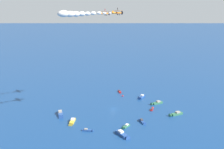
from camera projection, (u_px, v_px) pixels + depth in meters
The scene contains 19 objects.
ground_plane at pixel (113, 109), 182.74m from camera, with size 2000.00×2000.00×0.00m, color navy.
motorboat_near_centre at pixel (72, 122), 161.22m from camera, with size 7.31×8.89×2.68m.
motorboat_far_port at pixel (156, 103), 191.94m from camera, with size 5.87×9.44×2.69m.
motorboat_far_stbd at pixel (125, 127), 155.56m from camera, with size 2.19×6.97×2.00m.
motorboat_inshore at pixel (123, 135), 145.25m from camera, with size 10.75×5.73×3.03m.
motorboat_offshore at pixel (120, 92), 217.53m from camera, with size 5.85×5.51×1.86m.
motorboat_trailing at pixel (152, 109), 181.69m from camera, with size 3.41×5.83×1.65m.
motorboat_ahead at pixel (142, 122), 161.88m from camera, with size 7.09×5.51×2.10m.
motorboat_mid_cluster at pixel (60, 114), 172.09m from camera, with size 10.36×8.50×3.12m.
motorboat_outer_ring_a at pixel (175, 114), 172.64m from camera, with size 6.14×9.80×2.79m.
motorboat_outer_ring_b at pixel (141, 97), 204.35m from camera, with size 3.89×9.15×2.58m.
motorboat_outer_ring_c at pixel (88, 130), 151.18m from camera, with size 5.90×4.48×1.74m.
marker_buoy at pixel (123, 96), 208.00m from camera, with size 1.10×1.10×2.10m.
biplane_lead at pixel (105, 13), 176.03m from camera, with size 7.26×7.07×3.57m.
wingwalker_lead at pixel (105, 10), 175.51m from camera, with size 0.91×0.38×1.76m.
smoke_trail_lead at pixel (70, 14), 164.13m from camera, with size 11.98×26.77×3.34m.
biplane_wingman at pixel (118, 13), 155.74m from camera, with size 7.26×7.07×3.57m.
wingwalker_wingman at pixel (118, 9), 155.22m from camera, with size 0.91×0.38×1.76m.
smoke_trail_wingman at pixel (75, 14), 142.22m from camera, with size 12.59×30.94×3.53m.
Camera 1 is at (109.00, -131.74, 68.56)m, focal length 43.58 mm.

